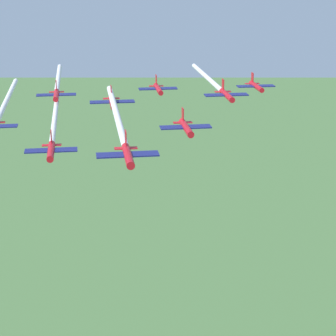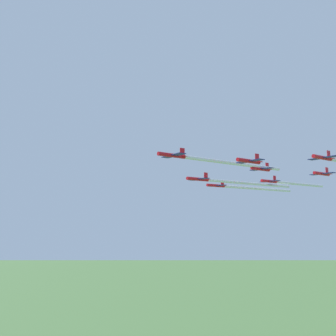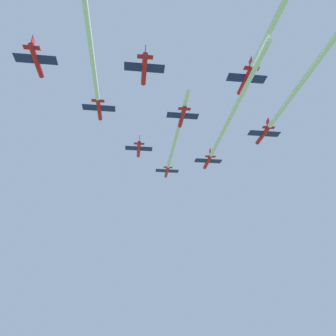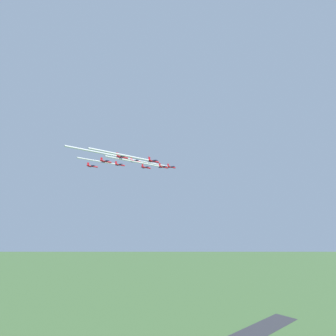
{
  "view_description": "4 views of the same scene",
  "coord_description": "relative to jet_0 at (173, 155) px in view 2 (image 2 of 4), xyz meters",
  "views": [
    {
      "loc": [
        -100.0,
        -127.66,
        176.1
      ],
      "look_at": [
        -57.13,
        -65.33,
        151.63
      ],
      "focal_mm": 70.0,
      "sensor_mm": 36.0,
      "label": 1
    },
    {
      "loc": [
        -18.32,
        -134.29,
        135.3
      ],
      "look_at": [
        -59.12,
        -57.39,
        147.96
      ],
      "focal_mm": 35.0,
      "sensor_mm": 36.0,
      "label": 2
    },
    {
      "loc": [
        0.78,
        33.39,
        102.55
      ],
      "look_at": [
        -56.64,
        -54.57,
        151.32
      ],
      "focal_mm": 35.0,
      "sensor_mm": 36.0,
      "label": 3
    },
    {
      "loc": [
        -132.57,
        142.53,
        105.18
      ],
      "look_at": [
        -54.97,
        -57.52,
        150.87
      ],
      "focal_mm": 28.0,
      "sensor_mm": 36.0,
      "label": 4
    }
  ],
  "objects": [
    {
      "name": "smoke_trail_0",
      "position": [
        11.23,
        22.36,
        -0.04
      ],
      "size": [
        19.74,
        37.93,
        1.04
      ],
      "rotation": [
        0.0,
        0.0,
        2.68
      ],
      "color": "white"
    },
    {
      "name": "jet_5",
      "position": [
        -2.81,
        42.25,
        -4.65
      ],
      "size": [
        8.41,
        8.61,
        2.96
      ],
      "rotation": [
        0.0,
        0.0,
        2.68
      ],
      "color": "red"
    },
    {
      "name": "jet_2",
      "position": [
        -1.4,
        21.13,
        -4.3
      ],
      "size": [
        8.41,
        8.61,
        2.96
      ],
      "rotation": [
        0.0,
        0.0,
        2.68
      ],
      "color": "red"
    },
    {
      "name": "jet_8",
      "position": [
        14.98,
        53.74,
        -2.78
      ],
      "size": [
        8.41,
        8.61,
        2.96
      ],
      "rotation": [
        0.0,
        0.0,
        2.68
      ],
      "color": "red"
    },
    {
      "name": "smoke_trail_8",
      "position": [
        24.39,
        72.48,
        -2.82
      ],
      "size": [
        16.12,
        30.7,
        1.06
      ],
      "rotation": [
        0.0,
        0.0,
        2.68
      ],
      "color": "white"
    },
    {
      "name": "jet_1",
      "position": [
        17.78,
        11.49,
        -1.26
      ],
      "size": [
        8.41,
        8.61,
        2.96
      ],
      "rotation": [
        0.0,
        0.0,
        2.68
      ],
      "color": "red"
    },
    {
      "name": "jet_7",
      "position": [
        34.16,
        44.11,
        -2.05
      ],
      "size": [
        8.41,
        8.61,
        2.96
      ],
      "rotation": [
        0.0,
        0.0,
        2.68
      ],
      "color": "red"
    },
    {
      "name": "smoke_trail_2",
      "position": [
        10.43,
        44.69,
        -4.34
      ],
      "size": [
        20.88,
        40.31,
        0.95
      ],
      "rotation": [
        0.0,
        0.0,
        2.68
      ],
      "color": "white"
    },
    {
      "name": "jet_3",
      "position": [
        35.57,
        22.98,
        -0.0
      ],
      "size": [
        8.41,
        8.61,
        2.96
      ],
      "rotation": [
        0.0,
        0.0,
        2.68
      ],
      "color": "red"
    },
    {
      "name": "smoke_trail_5",
      "position": [
        8.61,
        64.99,
        -4.7
      ],
      "size": [
        20.17,
        38.71,
        1.09
      ],
      "rotation": [
        0.0,
        0.0,
        2.68
      ],
      "color": "white"
    },
    {
      "name": "jet_0",
      "position": [
        0.0,
        0.0,
        0.0
      ],
      "size": [
        8.41,
        8.61,
        2.96
      ],
      "rotation": [
        0.0,
        0.0,
        2.68
      ],
      "color": "red"
    },
    {
      "name": "jet_4",
      "position": [
        16.38,
        32.62,
        -0.71
      ],
      "size": [
        8.41,
        8.61,
        2.96
      ],
      "rotation": [
        0.0,
        0.0,
        2.68
      ],
      "color": "red"
    }
  ]
}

